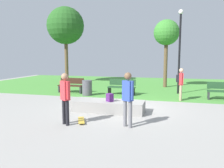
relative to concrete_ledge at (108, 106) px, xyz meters
name	(u,v)px	position (x,y,z in m)	size (l,w,h in m)	color
ground_plane	(125,107)	(0.49, 1.02, -0.23)	(28.00, 28.00, 0.00)	gray
grass_lawn	(145,85)	(0.49, 8.87, -0.22)	(26.60, 12.30, 0.01)	#478C38
concrete_ledge	(108,106)	(0.00, 0.00, 0.00)	(2.94, 1.05, 0.45)	gray
backpack_on_ledge	(110,98)	(0.11, -0.14, 0.39)	(0.28, 0.20, 0.32)	#4C1E66
skater_performing_trick	(65,95)	(-0.87, -2.08, 0.78)	(0.38, 0.35, 1.72)	black
skater_watching	(128,95)	(1.16, -1.78, 0.81)	(0.39, 0.33, 1.76)	slate
skateboard_by_ledge	(81,120)	(-0.49, -1.68, -0.16)	(0.51, 0.81, 0.08)	gold
park_bench_by_oak	(71,85)	(-3.55, 3.99, 0.26)	(1.62, 0.55, 0.91)	#331E14
park_bench_far_right	(224,91)	(5.14, 3.94, 0.26)	(1.61, 0.51, 0.91)	#1E4223
park_bench_far_left	(122,87)	(-0.33, 4.07, 0.26)	(1.63, 0.58, 0.91)	#1E4223
tree_slender_maple	(66,26)	(-6.28, 8.91, 4.57)	(3.12, 3.12, 6.39)	brown
tree_young_birch	(166,34)	(2.05, 8.09, 3.65)	(1.83, 1.83, 4.87)	brown
lamp_post	(180,44)	(2.90, 5.34, 2.74)	(0.28, 0.28, 4.97)	black
trash_bin	(87,88)	(-2.23, 3.32, 0.21)	(0.57, 0.57, 0.88)	#4C4C51
pedestrian_with_backpack	(181,81)	(2.94, 3.16, 0.77)	(0.35, 0.43, 1.66)	tan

